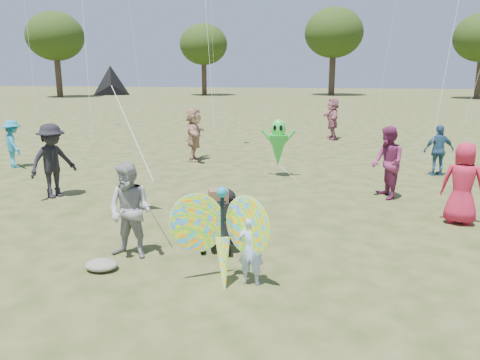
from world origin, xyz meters
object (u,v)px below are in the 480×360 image
adult_man (130,211)px  jogging_stroller (220,214)px  crowd_i (13,144)px  child_girl (251,250)px  crowd_c (439,150)px  crowd_a (463,183)px  alien_kite (278,145)px  butterfly_kite (223,237)px  crowd_b (53,161)px  crowd_e (387,163)px  crowd_d (194,134)px  crowd_j (333,119)px

adult_man → jogging_stroller: (1.38, 0.76, -0.21)m
crowd_i → child_girl: bearing=-177.6°
adult_man → crowd_c: (6.60, 7.68, -0.05)m
adult_man → crowd_i: adult_man is taller
jogging_stroller → crowd_a: bearing=5.8°
adult_man → alien_kite: alien_kite is taller
butterfly_kite → alien_kite: size_ratio=1.00×
crowd_b → crowd_e: size_ratio=1.03×
child_girl → crowd_a: (3.86, 3.63, 0.32)m
crowd_c → jogging_stroller: bearing=40.1°
crowd_d → jogging_stroller: (2.72, -7.97, -0.32)m
crowd_b → butterfly_kite: (5.24, -4.08, -0.19)m
adult_man → crowd_c: 10.13m
butterfly_kite → alien_kite: bearing=89.4°
crowd_b → crowd_j: bearing=-2.6°
child_girl → crowd_e: 6.01m
adult_man → crowd_a: crowd_a is taller
adult_man → crowd_a: size_ratio=0.96×
jogging_stroller → butterfly_kite: butterfly_kite is taller
child_girl → crowd_a: bearing=-130.4°
crowd_i → alien_kite: size_ratio=0.90×
child_girl → crowd_j: bearing=-88.4°
crowd_b → adult_man: bearing=-105.5°
child_girl → crowd_b: (-5.65, 4.01, 0.39)m
crowd_a → crowd_b: bearing=13.1°
jogging_stroller → alien_kite: (0.46, 5.91, 0.36)m
jogging_stroller → child_girl: bearing=-80.3°
child_girl → crowd_i: (-9.04, 7.19, 0.25)m
crowd_d → butterfly_kite: size_ratio=1.08×
crowd_a → crowd_i: (-12.91, 3.57, -0.08)m
crowd_d → crowd_e: (6.09, -3.98, -0.03)m
crowd_c → alien_kite: size_ratio=0.89×
jogging_stroller → alien_kite: bearing=66.2°
crowd_a → crowd_e: bearing=-38.8°
crowd_c → crowd_d: size_ratio=0.83×
crowd_d → jogging_stroller: 8.42m
crowd_e → jogging_stroller: crowd_e is taller
crowd_c → crowd_d: crowd_d is taller
crowd_e → crowd_i: bearing=-113.7°
crowd_a → butterfly_kite: crowd_a is taller
alien_kite → crowd_e: bearing=-33.5°
child_girl → crowd_e: crowd_e is taller
crowd_j → butterfly_kite: crowd_j is taller
butterfly_kite → adult_man: bearing=157.0°
crowd_i → crowd_j: size_ratio=0.82×
child_girl → butterfly_kite: bearing=16.1°
jogging_stroller → butterfly_kite: size_ratio=0.65×
child_girl → crowd_b: bearing=-28.9°
crowd_j → jogging_stroller: size_ratio=1.69×
crowd_b → crowd_i: crowd_b is taller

